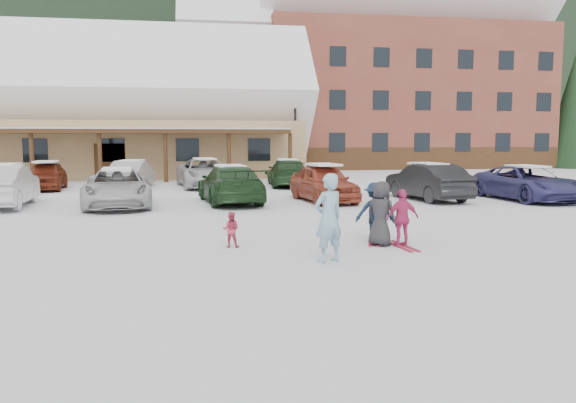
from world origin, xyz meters
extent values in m
plane|color=silver|center=(0.00, 0.00, 0.00)|extent=(160.00, 160.00, 0.00)
cube|color=black|center=(0.00, 85.00, 19.00)|extent=(300.00, 70.00, 38.00)
cube|color=tan|center=(-9.00, 28.00, 1.80)|extent=(28.00, 10.00, 3.60)
cube|color=#422814|center=(-9.00, 21.80, 2.90)|extent=(25.20, 2.60, 0.25)
cube|color=white|center=(-9.00, 28.00, 5.54)|extent=(29.12, 9.69, 9.69)
cube|color=brown|center=(16.00, 38.00, 6.00)|extent=(24.00, 14.00, 12.00)
cube|color=brown|center=(0.50, 38.00, 4.50)|extent=(7.00, 12.60, 9.00)
cube|color=white|center=(16.00, 38.00, 14.69)|extent=(24.96, 13.57, 13.57)
cube|color=#422814|center=(16.00, 31.04, 0.90)|extent=(24.00, 0.10, 1.80)
cylinder|color=black|center=(4.51, 24.31, 2.97)|extent=(0.16, 0.16, 5.94)
cube|color=black|center=(4.51, 24.31, 6.07)|extent=(0.50, 0.25, 0.25)
cylinder|color=black|center=(30.00, 32.00, 0.66)|extent=(0.60, 0.60, 1.32)
cone|color=black|center=(30.00, 32.00, 6.27)|extent=(4.84, 4.84, 9.90)
cylinder|color=black|center=(6.00, 44.00, 0.54)|extent=(0.60, 0.60, 1.08)
cone|color=black|center=(6.00, 44.00, 5.13)|extent=(3.96, 3.96, 8.10)
cylinder|color=black|center=(34.00, 46.00, 0.69)|extent=(0.60, 0.60, 1.38)
cone|color=black|center=(34.00, 46.00, 6.55)|extent=(5.06, 5.06, 10.35)
imported|color=#84AFC2|center=(0.78, -1.14, 0.90)|extent=(0.77, 0.66, 1.79)
imported|color=#BE324E|center=(-1.06, 0.74, 0.41)|extent=(0.46, 0.39, 0.81)
imported|color=#14233D|center=(2.40, 0.92, 0.72)|extent=(1.05, 0.80, 1.43)
cube|color=maroon|center=(2.40, 0.92, 0.01)|extent=(0.64, 1.39, 0.03)
imported|color=#C63069|center=(2.82, 0.18, 0.66)|extent=(0.80, 0.39, 1.33)
cube|color=maroon|center=(2.82, 0.18, 0.01)|extent=(0.32, 1.41, 0.03)
imported|color=#2A2A2D|center=(2.37, 0.38, 0.75)|extent=(0.85, 0.86, 1.51)
imported|color=silver|center=(-8.74, 9.62, 0.78)|extent=(2.05, 4.84, 1.55)
imported|color=#B9B9B9|center=(-4.69, 9.12, 0.70)|extent=(2.88, 5.26, 1.40)
imported|color=#1D3C1D|center=(-0.57, 9.66, 0.72)|extent=(2.63, 5.20, 1.45)
imported|color=#A5432C|center=(3.10, 9.62, 0.74)|extent=(2.33, 4.52, 1.47)
imported|color=black|center=(7.40, 9.56, 0.74)|extent=(2.23, 4.67, 1.48)
imported|color=navy|center=(11.31, 8.79, 0.69)|extent=(2.63, 5.13, 1.38)
imported|color=maroon|center=(-9.07, 16.78, 0.69)|extent=(2.03, 4.20, 1.38)
imported|color=#AEADB2|center=(-5.04, 17.15, 0.70)|extent=(1.95, 4.37, 1.39)
imported|color=#BABABA|center=(-1.45, 16.90, 0.74)|extent=(3.14, 5.59, 1.48)
imported|color=#1E3A1D|center=(2.85, 16.99, 0.70)|extent=(2.25, 4.92, 1.40)
camera|label=1|loc=(-1.77, -11.94, 2.46)|focal=35.00mm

